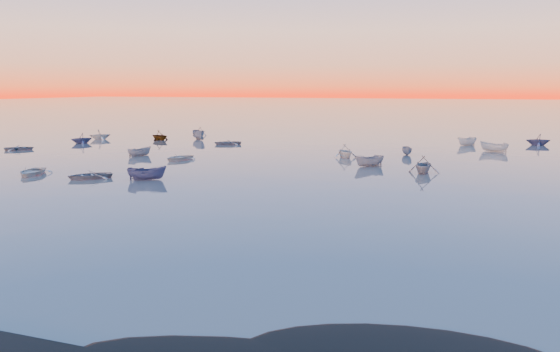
% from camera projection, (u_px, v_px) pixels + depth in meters
% --- Properties ---
extents(ground, '(600.00, 600.00, 0.00)m').
position_uv_depth(ground, '(377.00, 128.00, 116.40)').
color(ground, slate).
rests_on(ground, ground).
extents(moored_fleet, '(124.00, 58.00, 1.20)m').
position_uv_depth(moored_fleet, '(318.00, 152.00, 72.69)').
color(moored_fleet, silver).
rests_on(moored_fleet, ground).
extents(boat_near_left, '(4.59, 3.21, 1.06)m').
position_uv_depth(boat_near_left, '(32.00, 175.00, 53.73)').
color(boat_near_left, silver).
rests_on(boat_near_left, ground).
extents(boat_near_center, '(2.93, 3.99, 1.27)m').
position_uv_depth(boat_near_center, '(147.00, 180.00, 51.01)').
color(boat_near_center, '#39426D').
rests_on(boat_near_center, ground).
extents(boat_near_right, '(3.98, 2.02, 1.35)m').
position_uv_depth(boat_near_right, '(423.00, 173.00, 55.04)').
color(boat_near_right, slate).
rests_on(boat_near_right, ground).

